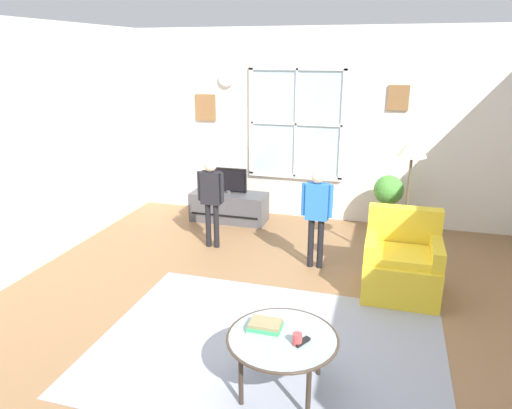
{
  "coord_description": "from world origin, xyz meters",
  "views": [
    {
      "loc": [
        0.99,
        -3.67,
        2.43
      ],
      "look_at": [
        -0.23,
        0.58,
        1.0
      ],
      "focal_mm": 32.95,
      "sensor_mm": 36.0,
      "label": 1
    }
  ],
  "objects_px": {
    "person_blue_shirt": "(317,207)",
    "coffee_table": "(282,340)",
    "person_black_shirt": "(211,193)",
    "cup": "(297,339)",
    "armchair": "(402,264)",
    "floor_lamp": "(411,160)",
    "television": "(229,180)",
    "remote_near_books": "(302,342)",
    "tv_stand": "(229,207)",
    "book_stack": "(266,326)",
    "potted_plant_by_window": "(388,199)"
  },
  "relations": [
    {
      "from": "tv_stand",
      "to": "television",
      "type": "relative_size",
      "value": 2.08
    },
    {
      "from": "armchair",
      "to": "person_black_shirt",
      "type": "distance_m",
      "value": 2.46
    },
    {
      "from": "armchair",
      "to": "floor_lamp",
      "type": "bearing_deg",
      "value": 88.33
    },
    {
      "from": "cup",
      "to": "armchair",
      "type": "bearing_deg",
      "value": 68.58
    },
    {
      "from": "armchair",
      "to": "person_black_shirt",
      "type": "bearing_deg",
      "value": 165.6
    },
    {
      "from": "television",
      "to": "cup",
      "type": "relative_size",
      "value": 6.26
    },
    {
      "from": "person_black_shirt",
      "to": "cup",
      "type": "bearing_deg",
      "value": -57.04
    },
    {
      "from": "book_stack",
      "to": "person_blue_shirt",
      "type": "relative_size",
      "value": 0.21
    },
    {
      "from": "coffee_table",
      "to": "potted_plant_by_window",
      "type": "distance_m",
      "value": 3.64
    },
    {
      "from": "coffee_table",
      "to": "remote_near_books",
      "type": "height_order",
      "value": "remote_near_books"
    },
    {
      "from": "tv_stand",
      "to": "cup",
      "type": "xyz_separation_m",
      "value": [
        1.74,
        -3.5,
        0.28
      ]
    },
    {
      "from": "coffee_table",
      "to": "person_black_shirt",
      "type": "height_order",
      "value": "person_black_shirt"
    },
    {
      "from": "book_stack",
      "to": "person_blue_shirt",
      "type": "bearing_deg",
      "value": 89.02
    },
    {
      "from": "television",
      "to": "armchair",
      "type": "height_order",
      "value": "armchair"
    },
    {
      "from": "television",
      "to": "floor_lamp",
      "type": "relative_size",
      "value": 0.35
    },
    {
      "from": "cup",
      "to": "potted_plant_by_window",
      "type": "height_order",
      "value": "potted_plant_by_window"
    },
    {
      "from": "tv_stand",
      "to": "remote_near_books",
      "type": "distance_m",
      "value": 3.91
    },
    {
      "from": "coffee_table",
      "to": "book_stack",
      "type": "height_order",
      "value": "book_stack"
    },
    {
      "from": "television",
      "to": "person_blue_shirt",
      "type": "relative_size",
      "value": 0.46
    },
    {
      "from": "remote_near_books",
      "to": "person_black_shirt",
      "type": "xyz_separation_m",
      "value": [
        -1.64,
        2.46,
        0.27
      ]
    },
    {
      "from": "person_black_shirt",
      "to": "floor_lamp",
      "type": "distance_m",
      "value": 2.43
    },
    {
      "from": "television",
      "to": "coffee_table",
      "type": "relative_size",
      "value": 0.66
    },
    {
      "from": "potted_plant_by_window",
      "to": "floor_lamp",
      "type": "bearing_deg",
      "value": -79.93
    },
    {
      "from": "book_stack",
      "to": "tv_stand",
      "type": "bearing_deg",
      "value": 113.47
    },
    {
      "from": "tv_stand",
      "to": "person_black_shirt",
      "type": "height_order",
      "value": "person_black_shirt"
    },
    {
      "from": "person_blue_shirt",
      "to": "coffee_table",
      "type": "bearing_deg",
      "value": -87.26
    },
    {
      "from": "armchair",
      "to": "book_stack",
      "type": "xyz_separation_m",
      "value": [
        -1.0,
        -1.77,
        0.16
      ]
    },
    {
      "from": "coffee_table",
      "to": "potted_plant_by_window",
      "type": "relative_size",
      "value": 1.0
    },
    {
      "from": "floor_lamp",
      "to": "potted_plant_by_window",
      "type": "bearing_deg",
      "value": 100.07
    },
    {
      "from": "coffee_table",
      "to": "person_black_shirt",
      "type": "bearing_deg",
      "value": 121.58
    },
    {
      "from": "person_black_shirt",
      "to": "potted_plant_by_window",
      "type": "height_order",
      "value": "person_black_shirt"
    },
    {
      "from": "floor_lamp",
      "to": "person_black_shirt",
      "type": "bearing_deg",
      "value": -179.89
    },
    {
      "from": "television",
      "to": "person_black_shirt",
      "type": "relative_size",
      "value": 0.47
    },
    {
      "from": "tv_stand",
      "to": "remote_near_books",
      "type": "height_order",
      "value": "remote_near_books"
    },
    {
      "from": "coffee_table",
      "to": "book_stack",
      "type": "xyz_separation_m",
      "value": [
        -0.14,
        0.05,
        0.06
      ]
    },
    {
      "from": "book_stack",
      "to": "floor_lamp",
      "type": "relative_size",
      "value": 0.16
    },
    {
      "from": "television",
      "to": "tv_stand",
      "type": "bearing_deg",
      "value": 90.0
    },
    {
      "from": "coffee_table",
      "to": "floor_lamp",
      "type": "height_order",
      "value": "floor_lamp"
    },
    {
      "from": "remote_near_books",
      "to": "potted_plant_by_window",
      "type": "xyz_separation_m",
      "value": [
        0.52,
        3.61,
        0.04
      ]
    },
    {
      "from": "remote_near_books",
      "to": "floor_lamp",
      "type": "height_order",
      "value": "floor_lamp"
    },
    {
      "from": "coffee_table",
      "to": "person_black_shirt",
      "type": "relative_size",
      "value": 0.71
    },
    {
      "from": "armchair",
      "to": "person_black_shirt",
      "type": "height_order",
      "value": "person_black_shirt"
    },
    {
      "from": "potted_plant_by_window",
      "to": "floor_lamp",
      "type": "distance_m",
      "value": 1.41
    },
    {
      "from": "remote_near_books",
      "to": "armchair",
      "type": "bearing_deg",
      "value": 69.17
    },
    {
      "from": "person_blue_shirt",
      "to": "potted_plant_by_window",
      "type": "bearing_deg",
      "value": 60.66
    },
    {
      "from": "coffee_table",
      "to": "remote_near_books",
      "type": "bearing_deg",
      "value": -12.88
    },
    {
      "from": "book_stack",
      "to": "remote_near_books",
      "type": "relative_size",
      "value": 1.79
    },
    {
      "from": "coffee_table",
      "to": "remote_near_books",
      "type": "distance_m",
      "value": 0.16
    },
    {
      "from": "coffee_table",
      "to": "book_stack",
      "type": "distance_m",
      "value": 0.16
    },
    {
      "from": "coffee_table",
      "to": "floor_lamp",
      "type": "distance_m",
      "value": 2.73
    }
  ]
}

